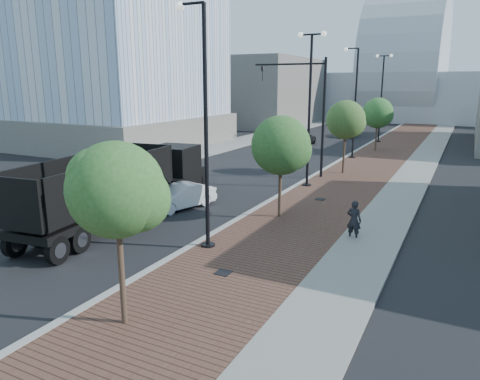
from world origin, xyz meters
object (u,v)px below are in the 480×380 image
at_px(dark_car_mid, 302,140).
at_px(white_sedan, 180,197).
at_px(pedestrian, 354,220).
at_px(dump_truck, 144,182).

bearing_deg(dark_car_mid, white_sedan, -83.00).
xyz_separation_m(white_sedan, dark_car_mid, (-2.55, 26.11, -0.08)).
bearing_deg(dark_car_mid, pedestrian, -65.04).
bearing_deg(white_sedan, pedestrian, 13.32).
distance_m(dump_truck, pedestrian, 10.84).
xyz_separation_m(dump_truck, dark_car_mid, (-0.85, 26.91, -0.81)).
xyz_separation_m(dark_car_mid, pedestrian, (11.68, -26.80, 0.28)).
height_order(dump_truck, white_sedan, dump_truck).
bearing_deg(pedestrian, dump_truck, 9.34).
bearing_deg(dump_truck, white_sedan, 17.99).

